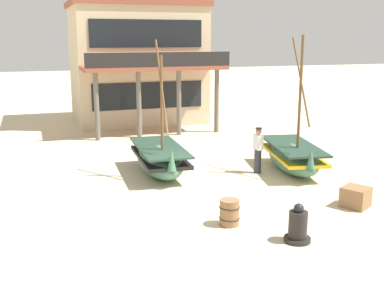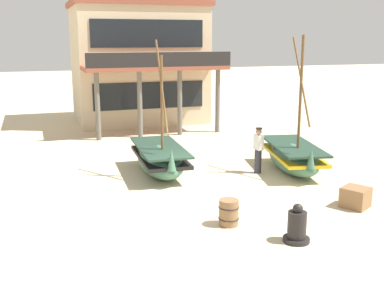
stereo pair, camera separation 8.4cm
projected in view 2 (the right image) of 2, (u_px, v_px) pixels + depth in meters
ground_plane at (202, 193)px, 15.01m from camera, size 120.00×120.00×0.00m
fishing_boat_near_left at (160, 159)px, 17.01m from camera, size 1.72×3.89×4.79m
fishing_boat_centre_large at (293, 156)px, 17.36m from camera, size 2.26×3.96×4.94m
fisherman_by_hull at (258, 151)px, 17.11m from camera, size 0.26×0.38×1.68m
capstan_winch at (297, 227)px, 11.39m from camera, size 0.65×0.65×0.97m
wooden_barrel at (229, 212)px, 12.41m from camera, size 0.56×0.56×0.70m
cargo_crate at (355, 197)px, 13.74m from camera, size 0.97×0.97×0.59m
harbor_building_main at (138, 63)px, 27.48m from camera, size 7.49×8.04×6.83m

